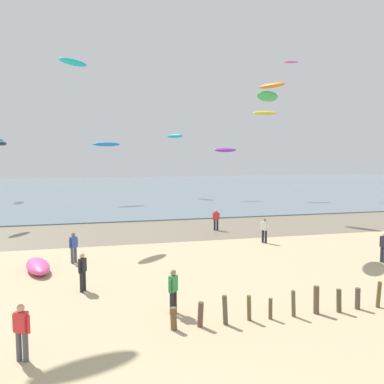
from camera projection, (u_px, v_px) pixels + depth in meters
wet_sand_strip at (121, 232)px, 30.54m from camera, size 120.00×8.96×0.01m
sea at (107, 189)px, 68.73m from camera, size 160.00×70.00×0.10m
groyne_mid at (360, 298)px, 15.27m from camera, size 14.77×0.36×1.07m
person_nearest_camera at (216, 219)px, 31.22m from camera, size 0.56×0.29×1.71m
person_mid_beach at (74, 247)px, 21.80m from camera, size 0.45×0.41×1.71m
person_by_waterline at (22, 331)px, 11.38m from camera, size 0.52×0.36×1.71m
person_left_flank at (264, 230)px, 26.74m from camera, size 0.41×0.45×1.71m
person_right_flank at (384, 246)px, 21.85m from camera, size 0.24×0.57×1.71m
person_far_down_beach at (173, 290)px, 14.80m from camera, size 0.40×0.45×1.71m
person_trailing_behind at (83, 271)px, 17.24m from camera, size 0.36×0.52×1.71m
grounded_kite at (38, 266)px, 20.18m from camera, size 1.84×3.16×0.60m
kite_aloft_1 at (106, 144)px, 48.14m from camera, size 3.46×1.64×0.62m
kite_aloft_2 at (73, 62)px, 28.21m from camera, size 2.35×2.38×0.44m
kite_aloft_4 at (265, 113)px, 53.64m from camera, size 3.38×1.61×0.75m
kite_aloft_7 at (225, 150)px, 52.73m from camera, size 3.12×1.46×0.83m
kite_aloft_9 at (272, 86)px, 37.37m from camera, size 2.35×3.05×0.66m
kite_aloft_10 at (268, 96)px, 25.02m from camera, size 2.83×2.93×0.77m
kite_aloft_11 at (2, 143)px, 51.43m from camera, size 1.34×3.50×0.61m
kite_aloft_12 at (291, 62)px, 56.61m from camera, size 2.22×1.21×0.52m
kite_aloft_13 at (175, 136)px, 55.64m from camera, size 2.45×3.36×0.58m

